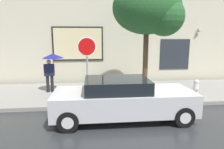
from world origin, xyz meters
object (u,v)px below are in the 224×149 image
object	(u,v)px
fire_hydrant	(196,89)
stop_sign	(87,57)
parked_car	(122,99)
pedestrian_with_umbrella	(52,61)
street_tree	(151,10)

from	to	relation	value
fire_hydrant	stop_sign	world-z (taller)	stop_sign
parked_car	fire_hydrant	xyz separation A→B (m)	(3.49, 1.65, -0.17)
fire_hydrant	stop_sign	xyz separation A→B (m)	(-4.67, -0.14, 1.46)
pedestrian_with_umbrella	parked_car	bearing A→B (deg)	-47.96
fire_hydrant	pedestrian_with_umbrella	size ratio (longest dim) A/B	0.43
pedestrian_with_umbrella	street_tree	bearing A→B (deg)	-12.38
street_tree	stop_sign	size ratio (longest dim) A/B	1.88
parked_car	pedestrian_with_umbrella	xyz separation A→B (m)	(-2.85, 3.16, 0.92)
street_tree	stop_sign	world-z (taller)	street_tree
pedestrian_with_umbrella	stop_sign	world-z (taller)	stop_sign
parked_car	stop_sign	size ratio (longest dim) A/B	1.78
pedestrian_with_umbrella	stop_sign	distance (m)	2.38
street_tree	stop_sign	bearing A→B (deg)	-165.50
fire_hydrant	street_tree	world-z (taller)	street_tree
street_tree	fire_hydrant	bearing A→B (deg)	-15.53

